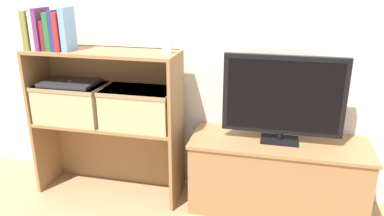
% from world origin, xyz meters
% --- Properties ---
extents(ground_plane, '(16.00, 16.00, 0.00)m').
position_xyz_m(ground_plane, '(0.00, 0.00, 0.00)').
color(ground_plane, '#A37F56').
extents(wall_back, '(10.00, 0.05, 2.40)m').
position_xyz_m(wall_back, '(0.00, 0.42, 1.20)').
color(wall_back, silver).
rests_on(wall_back, ground_plane).
extents(tv_stand, '(1.06, 0.41, 0.46)m').
position_xyz_m(tv_stand, '(0.53, 0.19, 0.23)').
color(tv_stand, olive).
rests_on(tv_stand, ground_plane).
extents(tv, '(0.69, 0.14, 0.52)m').
position_xyz_m(tv, '(0.53, 0.19, 0.74)').
color(tv, black).
rests_on(tv, tv_stand).
extents(bookshelf_lower_tier, '(0.96, 0.30, 0.50)m').
position_xyz_m(bookshelf_lower_tier, '(-0.57, 0.21, 0.31)').
color(bookshelf_lower_tier, olive).
rests_on(bookshelf_lower_tier, ground_plane).
extents(bookshelf_upper_tier, '(0.96, 0.30, 0.47)m').
position_xyz_m(bookshelf_upper_tier, '(-0.57, 0.21, 0.80)').
color(bookshelf_upper_tier, olive).
rests_on(bookshelf_upper_tier, bookshelf_lower_tier).
extents(book_olive, '(0.04, 0.15, 0.24)m').
position_xyz_m(book_olive, '(-1.00, 0.10, 1.09)').
color(book_olive, olive).
rests_on(book_olive, bookshelf_upper_tier).
extents(book_ivory, '(0.03, 0.12, 0.23)m').
position_xyz_m(book_ivory, '(-0.96, 0.10, 1.09)').
color(book_ivory, silver).
rests_on(book_ivory, bookshelf_upper_tier).
extents(book_plum, '(0.03, 0.15, 0.25)m').
position_xyz_m(book_plum, '(-0.92, 0.10, 1.09)').
color(book_plum, '#6B2D66').
rests_on(book_plum, bookshelf_upper_tier).
extents(book_maroon, '(0.02, 0.13, 0.18)m').
position_xyz_m(book_maroon, '(-0.89, 0.10, 1.06)').
color(book_maroon, maroon).
rests_on(book_maroon, bookshelf_upper_tier).
extents(book_forest, '(0.04, 0.14, 0.23)m').
position_xyz_m(book_forest, '(-0.85, 0.10, 1.08)').
color(book_forest, '#286638').
rests_on(book_forest, bookshelf_upper_tier).
extents(book_navy, '(0.03, 0.14, 0.24)m').
position_xyz_m(book_navy, '(-0.82, 0.10, 1.09)').
color(book_navy, navy).
rests_on(book_navy, bookshelf_upper_tier).
extents(book_crimson, '(0.03, 0.15, 0.23)m').
position_xyz_m(book_crimson, '(-0.79, 0.10, 1.08)').
color(book_crimson, '#B22328').
rests_on(book_crimson, bookshelf_upper_tier).
extents(book_skyblue, '(0.04, 0.13, 0.26)m').
position_xyz_m(book_skyblue, '(-0.75, 0.10, 1.10)').
color(book_skyblue, '#709ECC').
rests_on(book_skyblue, bookshelf_upper_tier).
extents(baby_monitor, '(0.05, 0.04, 0.12)m').
position_xyz_m(baby_monitor, '(-0.15, 0.15, 1.01)').
color(baby_monitor, white).
rests_on(baby_monitor, bookshelf_upper_tier).
extents(storage_basket_left, '(0.44, 0.27, 0.24)m').
position_xyz_m(storage_basket_left, '(-0.80, 0.14, 0.63)').
color(storage_basket_left, tan).
rests_on(storage_basket_left, bookshelf_lower_tier).
extents(storage_basket_right, '(0.44, 0.27, 0.24)m').
position_xyz_m(storage_basket_right, '(-0.34, 0.14, 0.63)').
color(storage_basket_right, tan).
rests_on(storage_basket_right, bookshelf_lower_tier).
extents(laptop, '(0.34, 0.23, 0.02)m').
position_xyz_m(laptop, '(-0.80, 0.14, 0.75)').
color(laptop, '#2D2D33').
rests_on(laptop, storage_basket_left).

